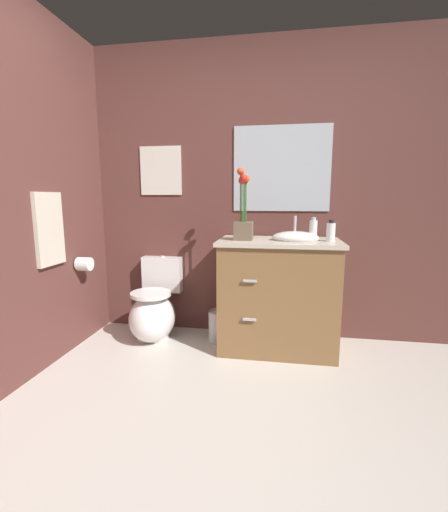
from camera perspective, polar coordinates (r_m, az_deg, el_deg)
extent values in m
plane|color=beige|center=(1.74, -0.27, -34.45)|extent=(9.53, 9.53, 0.00)
cube|color=brown|center=(3.00, 9.43, 10.28)|extent=(4.45, 0.05, 2.50)
ellipsoid|color=white|center=(3.04, -11.79, -10.00)|extent=(0.38, 0.48, 0.40)
cube|color=white|center=(3.12, -11.39, -11.61)|extent=(0.22, 0.26, 0.18)
cube|color=white|center=(3.20, -10.15, -2.95)|extent=(0.36, 0.13, 0.32)
cylinder|color=white|center=(2.95, -12.08, -6.19)|extent=(0.34, 0.34, 0.03)
cylinder|color=#B7B7BC|center=(3.17, -10.23, -0.12)|extent=(0.04, 0.04, 0.02)
cube|color=brown|center=(2.79, 8.95, -6.74)|extent=(0.90, 0.52, 0.86)
cube|color=beige|center=(2.70, 9.20, 2.34)|extent=(0.94, 0.56, 0.03)
ellipsoid|color=white|center=(2.70, 11.77, 3.01)|extent=(0.36, 0.26, 0.10)
cylinder|color=#B7B7BC|center=(2.85, 11.70, 4.77)|extent=(0.02, 0.02, 0.18)
cube|color=#B7B7BC|center=(2.49, 4.36, -4.17)|extent=(0.10, 0.02, 0.02)
cube|color=#B7B7BC|center=(2.57, 4.28, -10.49)|extent=(0.10, 0.02, 0.02)
cube|color=brown|center=(2.66, 3.27, 4.19)|extent=(0.14, 0.14, 0.14)
cylinder|color=#386B2D|center=(2.65, 3.69, 9.20)|extent=(0.01, 0.01, 0.33)
sphere|color=#EA4C23|center=(2.65, 3.73, 12.72)|extent=(0.06, 0.06, 0.06)
cylinder|color=#386B2D|center=(2.66, 3.49, 9.08)|extent=(0.01, 0.01, 0.31)
sphere|color=red|center=(2.67, 3.52, 12.46)|extent=(0.06, 0.06, 0.06)
cylinder|color=#386B2D|center=(2.68, 2.74, 9.82)|extent=(0.01, 0.01, 0.38)
sphere|color=#EA4C23|center=(2.69, 2.77, 13.89)|extent=(0.06, 0.06, 0.06)
cylinder|color=#386B2D|center=(2.64, 3.00, 9.05)|extent=(0.01, 0.01, 0.31)
sphere|color=red|center=(2.64, 3.03, 12.42)|extent=(0.06, 0.06, 0.06)
cylinder|color=#386B2D|center=(2.62, 3.29, 9.23)|extent=(0.01, 0.01, 0.33)
sphere|color=red|center=(2.62, 3.32, 12.81)|extent=(0.06, 0.06, 0.06)
cylinder|color=white|center=(2.68, 17.34, 3.79)|extent=(0.07, 0.07, 0.14)
cylinder|color=black|center=(2.68, 17.43, 5.50)|extent=(0.04, 0.04, 0.02)
cylinder|color=white|center=(2.79, 14.62, 4.24)|extent=(0.06, 0.06, 0.15)
cylinder|color=#B7B7BC|center=(2.78, 14.69, 6.02)|extent=(0.03, 0.03, 0.02)
cylinder|color=#B7B7BC|center=(2.97, -0.81, -11.70)|extent=(0.18, 0.18, 0.26)
torus|color=#B7B7BC|center=(2.92, -0.81, -9.23)|extent=(0.18, 0.18, 0.01)
cube|color=silver|center=(3.17, -10.48, 13.77)|extent=(0.37, 0.01, 0.42)
cube|color=#B2BCC6|center=(2.98, 9.55, 14.13)|extent=(0.80, 0.01, 0.70)
cube|color=beige|center=(2.74, -27.06, 4.00)|extent=(0.03, 0.28, 0.52)
cylinder|color=white|center=(3.01, -22.21, -1.23)|extent=(0.11, 0.11, 0.11)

